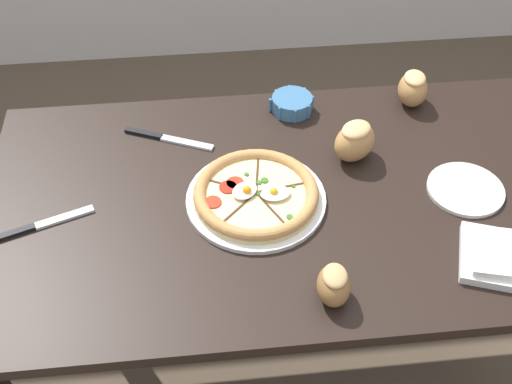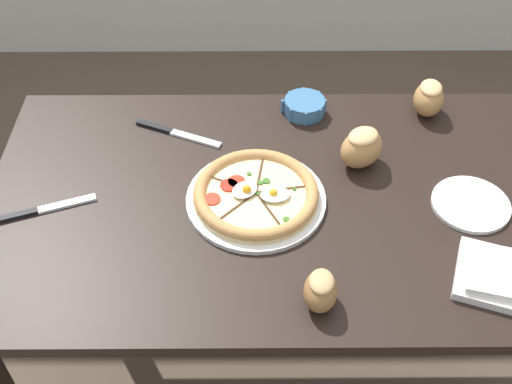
{
  "view_description": "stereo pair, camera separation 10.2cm",
  "coord_description": "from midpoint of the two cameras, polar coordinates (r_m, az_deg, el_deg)",
  "views": [
    {
      "loc": [
        -0.18,
        -1.05,
        1.81
      ],
      "look_at": [
        -0.07,
        -0.01,
        0.76
      ],
      "focal_mm": 45.0,
      "sensor_mm": 36.0,
      "label": 1
    },
    {
      "loc": [
        -0.08,
        -1.05,
        1.81
      ],
      "look_at": [
        -0.07,
        -0.01,
        0.76
      ],
      "focal_mm": 45.0,
      "sensor_mm": 36.0,
      "label": 2
    }
  ],
  "objects": [
    {
      "name": "ground_plane",
      "position": [
        2.1,
        3.5,
        -14.54
      ],
      "size": [
        12.0,
        12.0,
        0.0
      ],
      "primitive_type": "plane",
      "color": "brown"
    },
    {
      "name": "dining_table",
      "position": [
        1.59,
        4.49,
        -3.0
      ],
      "size": [
        1.43,
        0.81,
        0.73
      ],
      "color": "black",
      "rests_on": "ground_plane"
    },
    {
      "name": "pizza",
      "position": [
        1.49,
        1.96,
        -0.34
      ],
      "size": [
        0.33,
        0.33,
        0.05
      ],
      "color": "white",
      "rests_on": "dining_table"
    },
    {
      "name": "ramekin_bowl",
      "position": [
        1.75,
        6.02,
        7.58
      ],
      "size": [
        0.12,
        0.12,
        0.04
      ],
      "color": "teal",
      "rests_on": "dining_table"
    },
    {
      "name": "napkin_folded",
      "position": [
        1.45,
        23.07,
        -7.02
      ],
      "size": [
        0.23,
        0.22,
        0.04
      ],
      "rotation": [
        0.0,
        0.0,
        -0.34
      ],
      "color": "silver",
      "rests_on": "dining_table"
    },
    {
      "name": "bread_piece_near",
      "position": [
        1.59,
        11.2,
        3.88
      ],
      "size": [
        0.14,
        0.14,
        0.1
      ],
      "rotation": [
        0.0,
        0.0,
        0.63
      ],
      "color": "#B27F47",
      "rests_on": "dining_table"
    },
    {
      "name": "bread_piece_mid",
      "position": [
        1.3,
        8.03,
        -8.71
      ],
      "size": [
        0.08,
        0.1,
        0.08
      ],
      "rotation": [
        0.0,
        0.0,
        1.45
      ],
      "color": "olive",
      "rests_on": "dining_table"
    },
    {
      "name": "bread_piece_far",
      "position": [
        1.8,
        16.71,
        7.99
      ],
      "size": [
        0.1,
        0.12,
        0.09
      ],
      "rotation": [
        0.0,
        0.0,
        1.36
      ],
      "color": "#B27F47",
      "rests_on": "dining_table"
    },
    {
      "name": "knife_main",
      "position": [
        1.69,
        -5.33,
        5.17
      ],
      "size": [
        0.23,
        0.11,
        0.01
      ],
      "rotation": [
        0.0,
        0.0,
        -0.41
      ],
      "color": "silver",
      "rests_on": "dining_table"
    },
    {
      "name": "knife_spare",
      "position": [
        1.54,
        -16.49,
        -1.53
      ],
      "size": [
        0.22,
        0.09,
        0.01
      ],
      "rotation": [
        0.0,
        0.0,
        0.34
      ],
      "color": "silver",
      "rests_on": "dining_table"
    },
    {
      "name": "side_saucer",
      "position": [
        1.59,
        20.31,
        -1.09
      ],
      "size": [
        0.18,
        0.18,
        0.01
      ],
      "color": "white",
      "rests_on": "dining_table"
    }
  ]
}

